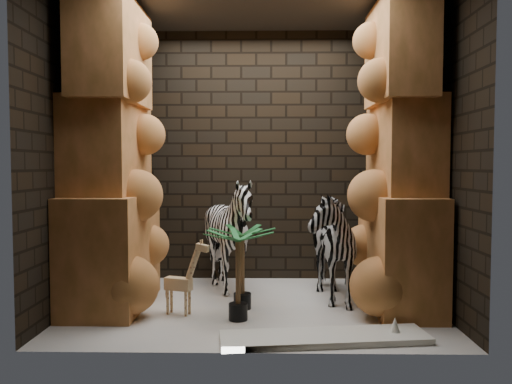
{
  "coord_description": "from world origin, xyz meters",
  "views": [
    {
      "loc": [
        0.11,
        -4.94,
        1.39
      ],
      "look_at": [
        0.02,
        0.15,
        1.12
      ],
      "focal_mm": 35.76,
      "sensor_mm": 36.0,
      "label": 1
    }
  ],
  "objects_px": {
    "surfboard": "(324,337)",
    "zebra_right": "(323,235)",
    "palm_back": "(238,275)",
    "giraffe_toy": "(178,275)",
    "zebra_left": "(230,241)",
    "palm_front": "(242,267)"
  },
  "relations": [
    {
      "from": "palm_front",
      "to": "palm_back",
      "type": "height_order",
      "value": "palm_back"
    },
    {
      "from": "zebra_right",
      "to": "giraffe_toy",
      "type": "xyz_separation_m",
      "value": [
        -1.41,
        -0.56,
        -0.3
      ]
    },
    {
      "from": "giraffe_toy",
      "to": "palm_front",
      "type": "bearing_deg",
      "value": 37.01
    },
    {
      "from": "palm_back",
      "to": "surfboard",
      "type": "distance_m",
      "value": 0.97
    },
    {
      "from": "zebra_right",
      "to": "palm_front",
      "type": "xyz_separation_m",
      "value": [
        -0.82,
        -0.36,
        -0.26
      ]
    },
    {
      "from": "zebra_right",
      "to": "giraffe_toy",
      "type": "distance_m",
      "value": 1.54
    },
    {
      "from": "giraffe_toy",
      "to": "zebra_left",
      "type": "bearing_deg",
      "value": 80.13
    },
    {
      "from": "zebra_right",
      "to": "palm_back",
      "type": "distance_m",
      "value": 1.14
    },
    {
      "from": "palm_back",
      "to": "zebra_right",
      "type": "bearing_deg",
      "value": 40.73
    },
    {
      "from": "zebra_right",
      "to": "palm_front",
      "type": "distance_m",
      "value": 0.93
    },
    {
      "from": "zebra_left",
      "to": "surfboard",
      "type": "height_order",
      "value": "zebra_left"
    },
    {
      "from": "zebra_left",
      "to": "palm_front",
      "type": "xyz_separation_m",
      "value": [
        0.16,
        -0.59,
        -0.16
      ]
    },
    {
      "from": "zebra_right",
      "to": "palm_back",
      "type": "bearing_deg",
      "value": -147.11
    },
    {
      "from": "zebra_left",
      "to": "giraffe_toy",
      "type": "bearing_deg",
      "value": -95.43
    },
    {
      "from": "zebra_left",
      "to": "palm_front",
      "type": "bearing_deg",
      "value": -52.08
    },
    {
      "from": "zebra_left",
      "to": "giraffe_toy",
      "type": "distance_m",
      "value": 0.92
    },
    {
      "from": "zebra_right",
      "to": "surfboard",
      "type": "xyz_separation_m",
      "value": [
        -0.13,
        -1.25,
        -0.64
      ]
    },
    {
      "from": "palm_front",
      "to": "palm_back",
      "type": "xyz_separation_m",
      "value": [
        -0.02,
        -0.36,
        0.0
      ]
    },
    {
      "from": "surfboard",
      "to": "zebra_right",
      "type": "bearing_deg",
      "value": 76.94
    },
    {
      "from": "giraffe_toy",
      "to": "palm_back",
      "type": "height_order",
      "value": "palm_back"
    },
    {
      "from": "giraffe_toy",
      "to": "surfboard",
      "type": "height_order",
      "value": "giraffe_toy"
    },
    {
      "from": "zebra_left",
      "to": "giraffe_toy",
      "type": "height_order",
      "value": "zebra_left"
    }
  ]
}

